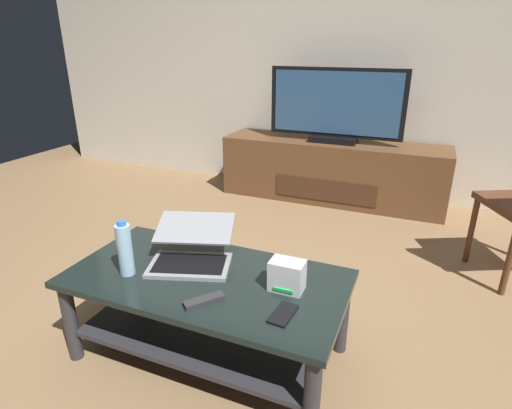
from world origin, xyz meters
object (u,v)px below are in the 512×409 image
object	(u,v)px
router_box	(287,275)
cell_phone	(283,314)
laptop	(192,250)
soundbar_remote	(204,301)
water_bottle_near	(125,249)
television	(336,107)
tv_remote	(126,249)
coffee_table	(207,301)
media_cabinet	(332,171)

from	to	relation	value
router_box	cell_phone	xyz separation A→B (m)	(0.04, -0.17, -0.06)
laptop	soundbar_remote	xyz separation A→B (m)	(0.21, -0.27, -0.05)
laptop	cell_phone	world-z (taller)	laptop
router_box	water_bottle_near	distance (m)	0.69
cell_phone	router_box	bearing A→B (deg)	109.20
router_box	laptop	bearing A→B (deg)	173.43
television	laptop	world-z (taller)	television
laptop	water_bottle_near	xyz separation A→B (m)	(-0.20, -0.20, 0.06)
water_bottle_near	tv_remote	xyz separation A→B (m)	(-0.14, 0.16, -0.11)
water_bottle_near	tv_remote	world-z (taller)	water_bottle_near
coffee_table	cell_phone	xyz separation A→B (m)	(0.39, -0.13, 0.13)
water_bottle_near	cell_phone	distance (m)	0.72
router_box	soundbar_remote	size ratio (longest dim) A/B	0.86
coffee_table	laptop	bearing A→B (deg)	142.43
media_cabinet	router_box	size ratio (longest dim) A/B	14.14
television	cell_phone	xyz separation A→B (m)	(0.35, -2.30, -0.41)
television	soundbar_remote	bearing A→B (deg)	-89.01
media_cabinet	cell_phone	bearing A→B (deg)	-81.56
soundbar_remote	media_cabinet	bearing A→B (deg)	129.26
cell_phone	tv_remote	size ratio (longest dim) A/B	0.88
laptop	water_bottle_near	world-z (taller)	water_bottle_near
router_box	tv_remote	world-z (taller)	router_box
coffee_table	tv_remote	world-z (taller)	tv_remote
cell_phone	water_bottle_near	bearing A→B (deg)	-176.81
laptop	tv_remote	bearing A→B (deg)	-173.29
soundbar_remote	television	bearing A→B (deg)	129.27
laptop	router_box	distance (m)	0.47
cell_phone	laptop	bearing A→B (deg)	161.38
coffee_table	soundbar_remote	xyz separation A→B (m)	(0.09, -0.17, 0.14)
tv_remote	water_bottle_near	bearing A→B (deg)	-82.74
laptop	cell_phone	xyz separation A→B (m)	(0.51, -0.22, -0.05)
soundbar_remote	tv_remote	bearing A→B (deg)	-163.94
media_cabinet	cell_phone	size ratio (longest dim) A/B	13.83
laptop	soundbar_remote	distance (m)	0.34
laptop	router_box	xyz separation A→B (m)	(0.47, -0.05, 0.01)
television	soundbar_remote	distance (m)	2.38
coffee_table	router_box	distance (m)	0.40
media_cabinet	tv_remote	distance (m)	2.21
coffee_table	television	xyz separation A→B (m)	(0.05, 2.18, 0.54)
coffee_table	media_cabinet	size ratio (longest dim) A/B	0.62
coffee_table	media_cabinet	world-z (taller)	media_cabinet
router_box	water_bottle_near	size ratio (longest dim) A/B	0.55
tv_remote	soundbar_remote	xyz separation A→B (m)	(0.55, -0.23, 0.00)
tv_remote	soundbar_remote	world-z (taller)	same
cell_phone	soundbar_remote	distance (m)	0.31
tv_remote	soundbar_remote	size ratio (longest dim) A/B	1.00
laptop	tv_remote	world-z (taller)	laptop
coffee_table	tv_remote	distance (m)	0.49
water_bottle_near	soundbar_remote	world-z (taller)	water_bottle_near
cell_phone	soundbar_remote	xyz separation A→B (m)	(-0.30, -0.04, 0.01)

